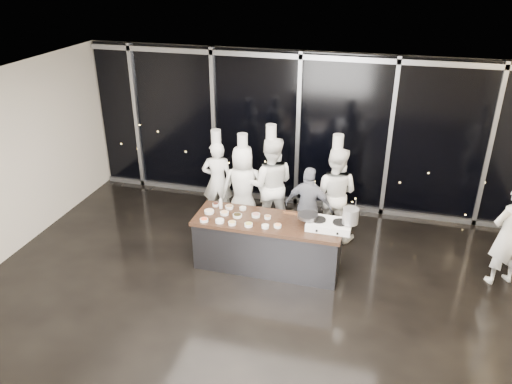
% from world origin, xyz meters
% --- Properties ---
extents(ground, '(9.00, 9.00, 0.00)m').
position_xyz_m(ground, '(0.00, 0.00, 0.00)').
color(ground, black).
rests_on(ground, ground).
extents(room_shell, '(9.02, 7.02, 3.21)m').
position_xyz_m(room_shell, '(0.18, 0.00, 2.25)').
color(room_shell, beige).
rests_on(room_shell, ground).
extents(window_wall, '(8.90, 0.11, 3.20)m').
position_xyz_m(window_wall, '(0.00, 3.43, 1.60)').
color(window_wall, black).
rests_on(window_wall, ground).
extents(demo_counter, '(2.46, 0.86, 0.90)m').
position_xyz_m(demo_counter, '(0.00, 0.90, 0.45)').
color(demo_counter, '#37373C').
rests_on(demo_counter, ground).
extents(stove, '(0.71, 0.46, 0.14)m').
position_xyz_m(stove, '(1.00, 0.90, 0.96)').
color(stove, white).
rests_on(stove, demo_counter).
extents(frying_pan, '(0.57, 0.33, 0.06)m').
position_xyz_m(frying_pan, '(0.64, 0.92, 1.07)').
color(frying_pan, slate).
rests_on(frying_pan, stove).
extents(stock_pot, '(0.25, 0.25, 0.25)m').
position_xyz_m(stock_pot, '(1.32, 0.90, 1.17)').
color(stock_pot, '#BBBCBE').
rests_on(stock_pot, stove).
extents(prep_bowls, '(1.37, 0.69, 0.05)m').
position_xyz_m(prep_bowls, '(-0.55, 0.84, 0.93)').
color(prep_bowls, silver).
rests_on(prep_bowls, demo_counter).
extents(squeeze_bottle, '(0.06, 0.06, 0.21)m').
position_xyz_m(squeeze_bottle, '(-0.89, 1.10, 1.00)').
color(squeeze_bottle, silver).
rests_on(squeeze_bottle, demo_counter).
extents(chef_far_left, '(0.68, 0.52, 1.89)m').
position_xyz_m(chef_far_left, '(-1.36, 2.28, 0.85)').
color(chef_far_left, white).
rests_on(chef_far_left, ground).
extents(chef_left, '(0.92, 0.71, 1.91)m').
position_xyz_m(chef_left, '(-0.79, 2.12, 0.85)').
color(chef_left, white).
rests_on(chef_left, ground).
extents(chef_center, '(1.03, 0.87, 2.11)m').
position_xyz_m(chef_center, '(-0.27, 2.18, 0.95)').
color(chef_center, white).
rests_on(chef_center, ground).
extents(guest, '(0.92, 0.49, 1.50)m').
position_xyz_m(guest, '(0.52, 1.84, 0.75)').
color(guest, '#141F37').
rests_on(guest, ground).
extents(chef_right, '(0.96, 0.80, 2.03)m').
position_xyz_m(chef_right, '(0.93, 2.19, 0.91)').
color(chef_right, white).
rests_on(chef_right, ground).
extents(chef_side, '(0.76, 0.67, 1.98)m').
position_xyz_m(chef_side, '(3.76, 1.47, 0.89)').
color(chef_side, white).
rests_on(chef_side, ground).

